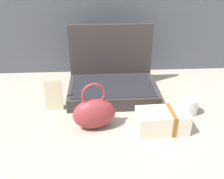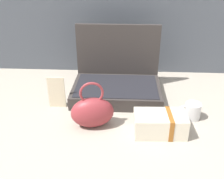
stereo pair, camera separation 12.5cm
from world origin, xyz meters
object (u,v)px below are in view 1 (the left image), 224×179
at_px(open_suitcase, 112,81).
at_px(teal_pouch_handbag, 94,113).
at_px(coffee_mug, 190,106).
at_px(info_card_left, 54,95).
at_px(cream_toiletry_bag, 163,120).

distance_m(open_suitcase, teal_pouch_handbag, 0.35).
xyz_separation_m(open_suitcase, coffee_mug, (0.38, -0.24, -0.04)).
relative_size(open_suitcase, info_card_left, 2.84).
relative_size(teal_pouch_handbag, cream_toiletry_bag, 0.98).
xyz_separation_m(cream_toiletry_bag, coffee_mug, (0.17, 0.13, -0.01)).
distance_m(open_suitcase, info_card_left, 0.35).
xyz_separation_m(teal_pouch_handbag, info_card_left, (-0.21, 0.17, 0.01)).
distance_m(teal_pouch_handbag, cream_toiletry_bag, 0.32).
bearing_deg(open_suitcase, cream_toiletry_bag, -60.27).
distance_m(coffee_mug, info_card_left, 0.69).
bearing_deg(cream_toiletry_bag, coffee_mug, 37.12).
bearing_deg(info_card_left, coffee_mug, -7.14).
bearing_deg(cream_toiletry_bag, open_suitcase, 119.73).
distance_m(cream_toiletry_bag, info_card_left, 0.56).
bearing_deg(cream_toiletry_bag, info_card_left, 158.83).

